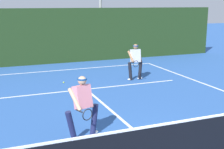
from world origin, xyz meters
The scene contains 8 objects.
court_line_baseline_far centered at (0.00, 10.66, 0.00)m, with size 10.25×0.10×0.01m, color white.
court_line_service centered at (0.00, 6.56, 0.00)m, with size 8.36×0.10×0.01m, color white.
court_line_centre centered at (0.00, 3.20, 0.00)m, with size 0.10×6.40×0.01m, color white.
tennis_net centered at (0.00, 0.00, 0.51)m, with size 11.23×0.09×1.08m.
player_near centered at (-1.47, 2.02, 0.93)m, with size 1.03×0.96×1.69m.
player_far centered at (2.61, 7.30, 0.92)m, with size 0.81×0.89×1.67m.
tennis_ball_extra centered at (-0.63, 7.92, 0.03)m, with size 0.07×0.07×0.07m, color #D1E033.
back_fence_windscreen centered at (0.00, 12.69, 1.61)m, with size 21.61×0.12×3.22m, color #203A19.
Camera 1 is at (-3.58, -5.32, 3.47)m, focal length 49.65 mm.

